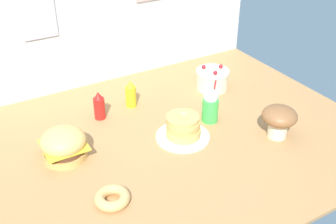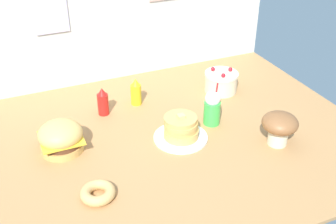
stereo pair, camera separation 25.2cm
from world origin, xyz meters
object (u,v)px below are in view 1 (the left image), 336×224
Objects in this scene: mustard_bottle at (131,94)px; mushroom_stool at (279,119)px; cream_soda_cup at (210,105)px; layer_cake at (212,79)px; donut_pink_glaze at (112,198)px; pancake_stack at (183,128)px; ketchup_bottle at (99,106)px; burger at (64,144)px.

mustard_bottle is 0.91× the size of mushroom_stool.
cream_soda_cup reaches higher than mushroom_stool.
mustard_bottle is at bearing 173.79° from layer_cake.
donut_pink_glaze is at bearing -121.54° from mustard_bottle.
layer_cake is 1.34× the size of donut_pink_glaze.
cream_soda_cup is 0.92m from donut_pink_glaze.
mustard_bottle reaches higher than donut_pink_glaze.
mustard_bottle reaches higher than pancake_stack.
layer_cake is 0.70m from mushroom_stool.
cream_soda_cup reaches higher than ketchup_bottle.
ketchup_bottle is 1.11m from mushroom_stool.
pancake_stack is 0.57m from ketchup_bottle.
ketchup_bottle is 1.00× the size of mustard_bottle.
pancake_stack is at bearing 26.66° from donut_pink_glaze.
mushroom_stool is (0.84, -0.73, 0.04)m from ketchup_bottle.
mustard_bottle reaches higher than layer_cake.
layer_cake reaches higher than pancake_stack.
layer_cake is at bearing 52.84° from cream_soda_cup.
mustard_bottle is 0.97m from mushroom_stool.
burger is 1.24m from mushroom_stool.
cream_soda_cup is at bearing 125.59° from mushroom_stool.
mustard_bottle is 0.67× the size of cream_soda_cup.
cream_soda_cup reaches higher than mustard_bottle.
ketchup_bottle is at bearing 41.38° from burger.
burger is 1.21× the size of mushroom_stool.
cream_soda_cup is at bearing 23.95° from donut_pink_glaze.
ketchup_bottle is 0.70m from cream_soda_cup.
burger is 0.88× the size of cream_soda_cup.
pancake_stack is at bearing -14.14° from burger.
layer_cake is at bearing 39.72° from pancake_stack.
layer_cake is 0.83× the size of cream_soda_cup.
ketchup_bottle reaches higher than pancake_stack.
mustard_bottle is 1.08× the size of donut_pink_glaze.
pancake_stack is 0.57m from mushroom_stool.
pancake_stack is at bearing -140.28° from layer_cake.
burger is 1.43× the size of donut_pink_glaze.
pancake_stack is 0.67m from layer_cake.
burger reaches higher than pancake_stack.
mustard_bottle is at bearing 130.04° from cream_soda_cup.
pancake_stack is 1.83× the size of donut_pink_glaze.
cream_soda_cup is at bearing -127.16° from layer_cake.
burger reaches higher than layer_cake.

